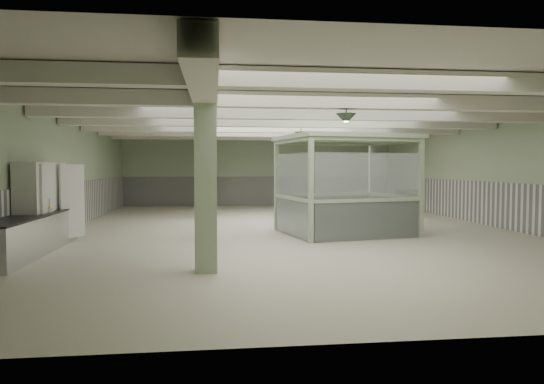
{
  "coord_description": "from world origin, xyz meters",
  "views": [
    {
      "loc": [
        -2.33,
        -15.27,
        2.01
      ],
      "look_at": [
        -0.73,
        -1.76,
        1.3
      ],
      "focal_mm": 32.0,
      "sensor_mm": 36.0,
      "label": 1
    }
  ],
  "objects": [
    {
      "name": "floor",
      "position": [
        0.0,
        0.0,
        0.0
      ],
      "size": [
        20.0,
        20.0,
        0.0
      ],
      "primitive_type": "plane",
      "color": "beige",
      "rests_on": "ground"
    },
    {
      "name": "ceiling",
      "position": [
        0.0,
        0.0,
        3.6
      ],
      "size": [
        14.0,
        20.0,
        0.02
      ],
      "primitive_type": "cube",
      "color": "silver",
      "rests_on": "wall_back"
    },
    {
      "name": "wall_back",
      "position": [
        0.0,
        10.0,
        1.8
      ],
      "size": [
        14.0,
        0.02,
        3.6
      ],
      "primitive_type": "cube",
      "color": "#A5BA95",
      "rests_on": "floor"
    },
    {
      "name": "wall_front",
      "position": [
        0.0,
        -10.0,
        1.8
      ],
      "size": [
        14.0,
        0.02,
        3.6
      ],
      "primitive_type": "cube",
      "color": "#A5BA95",
      "rests_on": "floor"
    },
    {
      "name": "wall_left",
      "position": [
        -7.0,
        0.0,
        1.8
      ],
      "size": [
        0.02,
        20.0,
        3.6
      ],
      "primitive_type": "cube",
      "color": "#A5BA95",
      "rests_on": "floor"
    },
    {
      "name": "wall_right",
      "position": [
        7.0,
        0.0,
        1.8
      ],
      "size": [
        0.02,
        20.0,
        3.6
      ],
      "primitive_type": "cube",
      "color": "#A5BA95",
      "rests_on": "floor"
    },
    {
      "name": "wainscot_left",
      "position": [
        -6.97,
        0.0,
        0.75
      ],
      "size": [
        0.05,
        19.9,
        1.5
      ],
      "primitive_type": "cube",
      "color": "silver",
      "rests_on": "floor"
    },
    {
      "name": "wainscot_right",
      "position": [
        6.97,
        0.0,
        0.75
      ],
      "size": [
        0.05,
        19.9,
        1.5
      ],
      "primitive_type": "cube",
      "color": "silver",
      "rests_on": "floor"
    },
    {
      "name": "wainscot_back",
      "position": [
        0.0,
        9.97,
        0.75
      ],
      "size": [
        13.9,
        0.05,
        1.5
      ],
      "primitive_type": "cube",
      "color": "silver",
      "rests_on": "floor"
    },
    {
      "name": "girder",
      "position": [
        -2.5,
        0.0,
        3.38
      ],
      "size": [
        0.45,
        19.9,
        0.4
      ],
      "primitive_type": "cube",
      "color": "silver",
      "rests_on": "ceiling"
    },
    {
      "name": "beam_a",
      "position": [
        0.0,
        -7.5,
        3.42
      ],
      "size": [
        13.9,
        0.35,
        0.32
      ],
      "primitive_type": "cube",
      "color": "silver",
      "rests_on": "ceiling"
    },
    {
      "name": "beam_b",
      "position": [
        0.0,
        -5.0,
        3.42
      ],
      "size": [
        13.9,
        0.35,
        0.32
      ],
      "primitive_type": "cube",
      "color": "silver",
      "rests_on": "ceiling"
    },
    {
      "name": "beam_c",
      "position": [
        0.0,
        -2.5,
        3.42
      ],
      "size": [
        13.9,
        0.35,
        0.32
      ],
      "primitive_type": "cube",
      "color": "silver",
      "rests_on": "ceiling"
    },
    {
      "name": "beam_d",
      "position": [
        0.0,
        0.0,
        3.42
      ],
      "size": [
        13.9,
        0.35,
        0.32
      ],
      "primitive_type": "cube",
      "color": "silver",
      "rests_on": "ceiling"
    },
    {
      "name": "beam_e",
      "position": [
        0.0,
        2.5,
        3.42
      ],
      "size": [
        13.9,
        0.35,
        0.32
      ],
      "primitive_type": "cube",
      "color": "silver",
      "rests_on": "ceiling"
    },
    {
      "name": "beam_f",
      "position": [
        0.0,
        5.0,
        3.42
      ],
      "size": [
        13.9,
        0.35,
        0.32
      ],
      "primitive_type": "cube",
      "color": "silver",
      "rests_on": "ceiling"
    },
    {
      "name": "beam_g",
      "position": [
        0.0,
        7.5,
        3.42
      ],
      "size": [
        13.9,
        0.35,
        0.32
      ],
      "primitive_type": "cube",
      "color": "silver",
      "rests_on": "ceiling"
    },
    {
      "name": "column_a",
      "position": [
        -2.5,
        -6.0,
        1.8
      ],
      "size": [
        0.42,
        0.42,
        3.6
      ],
      "primitive_type": "cube",
      "color": "#ABC49D",
      "rests_on": "floor"
    },
    {
      "name": "column_b",
      "position": [
        -2.5,
        -1.0,
        1.8
      ],
      "size": [
        0.42,
        0.42,
        3.6
      ],
      "primitive_type": "cube",
      "color": "#ABC49D",
      "rests_on": "floor"
    },
    {
      "name": "column_c",
      "position": [
        -2.5,
        4.0,
        1.8
      ],
      "size": [
        0.42,
        0.42,
        3.6
      ],
      "primitive_type": "cube",
      "color": "#ABC49D",
      "rests_on": "floor"
    },
    {
      "name": "column_d",
      "position": [
        -2.5,
        8.0,
        1.8
      ],
      "size": [
        0.42,
        0.42,
        3.6
      ],
      "primitive_type": "cube",
      "color": "#ABC49D",
      "rests_on": "floor"
    },
    {
      "name": "pendant_front",
      "position": [
        0.5,
        -5.0,
        3.05
      ],
      "size": [
        0.44,
        0.44,
        0.22
      ],
      "primitive_type": "cone",
      "rotation": [
        3.14,
        0.0,
        0.0
      ],
      "color": "#324333",
      "rests_on": "ceiling"
    },
    {
      "name": "pendant_mid",
      "position": [
        0.5,
        0.5,
        3.05
      ],
      "size": [
        0.44,
        0.44,
        0.22
      ],
      "primitive_type": "cone",
      "rotation": [
        3.14,
        0.0,
        0.0
      ],
      "color": "#324333",
      "rests_on": "ceiling"
    },
    {
      "name": "pendant_back",
      "position": [
        0.5,
        5.5,
        3.05
      ],
      "size": [
        0.44,
        0.44,
        0.22
      ],
      "primitive_type": "cone",
      "rotation": [
        3.14,
        0.0,
        0.0
      ],
      "color": "#324333",
      "rests_on": "ceiling"
    },
    {
      "name": "prep_counter",
      "position": [
        -6.54,
        -3.59,
        0.46
      ],
      "size": [
        0.82,
        4.7,
        0.91
      ],
      "color": "silver",
      "rests_on": "floor"
    },
    {
      "name": "pitcher_near",
      "position": [
        -6.63,
        -3.5,
        1.03
      ],
      "size": [
        0.23,
        0.25,
        0.27
      ],
      "primitive_type": null,
      "rotation": [
        0.0,
        0.0,
        -0.25
      ],
      "color": "silver",
      "rests_on": "prep_counter"
    },
    {
      "name": "pitcher_far",
      "position": [
        -6.54,
        -1.88,
        1.06
      ],
      "size": [
        0.28,
        0.3,
        0.32
      ],
      "primitive_type": null,
      "rotation": [
        0.0,
        0.0,
        -0.29
      ],
      "color": "silver",
      "rests_on": "prep_counter"
    },
    {
      "name": "veg_colander",
      "position": [
        -6.59,
        -2.06,
        1.0
      ],
      "size": [
        0.55,
        0.55,
        0.19
      ],
      "primitive_type": null,
      "rotation": [
        0.0,
        0.0,
        0.35
      ],
      "color": "#46454B",
      "rests_on": "prep_counter"
    },
    {
      "name": "orange_bowl",
      "position": [
        -6.37,
        -3.05,
        0.95
      ],
      "size": [
        0.32,
        0.32,
        0.1
      ],
      "primitive_type": "cylinder",
      "rotation": [
        0.0,
        0.0,
        0.22
      ],
      "color": "#B2B2B7",
      "rests_on": "prep_counter"
    },
    {
      "name": "walkin_cooler",
      "position": [
        -6.62,
        -2.57,
        1.02
      ],
      "size": [
        0.93,
        2.23,
        2.05
      ],
      "color": "silver",
      "rests_on": "floor"
    },
    {
      "name": "guard_booth",
      "position": [
        1.54,
        -1.14,
        1.94
      ],
      "size": [
        4.16,
        3.72,
        2.93
      ],
      "rotation": [
        0.0,
        0.0,
        0.2
      ],
      "color": "#A5BB95",
      "rests_on": "floor"
    },
    {
      "name": "filing_cabinet",
      "position": [
        3.55,
        -0.94,
        0.66
      ],
      "size": [
        0.5,
        0.66,
        1.32
      ],
      "primitive_type": "cube",
      "rotation": [
        0.0,
        0.0,
        0.12
      ],
      "color": "#4E5244",
      "rests_on": "floor"
    }
  ]
}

